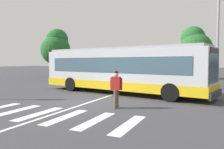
{
  "coord_description": "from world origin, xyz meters",
  "views": [
    {
      "loc": [
        6.21,
        -9.78,
        2.13
      ],
      "look_at": [
        0.2,
        3.56,
        1.3
      ],
      "focal_mm": 36.01,
      "sensor_mm": 36.0,
      "label": 1
    }
  ],
  "objects_px": {
    "parked_car_white": "(132,73)",
    "parked_car_charcoal": "(155,74)",
    "city_transit_bus": "(121,70)",
    "background_tree_right": "(195,46)",
    "background_tree_left": "(56,47)",
    "parked_car_red": "(178,74)",
    "twin_arm_street_lamp": "(218,18)",
    "pedestrian_crossing_street": "(116,87)"
  },
  "relations": [
    {
      "from": "pedestrian_crossing_street",
      "to": "parked_car_white",
      "type": "xyz_separation_m",
      "value": [
        -4.7,
        15.63,
        -0.2
      ]
    },
    {
      "from": "parked_car_white",
      "to": "twin_arm_street_lamp",
      "type": "distance_m",
      "value": 10.99
    },
    {
      "from": "background_tree_right",
      "to": "pedestrian_crossing_street",
      "type": "bearing_deg",
      "value": -95.46
    },
    {
      "from": "city_transit_bus",
      "to": "parked_car_charcoal",
      "type": "relative_size",
      "value": 2.72
    },
    {
      "from": "parked_car_charcoal",
      "to": "pedestrian_crossing_street",
      "type": "bearing_deg",
      "value": -83.22
    },
    {
      "from": "parked_car_charcoal",
      "to": "parked_car_red",
      "type": "relative_size",
      "value": 0.99
    },
    {
      "from": "parked_car_charcoal",
      "to": "background_tree_left",
      "type": "distance_m",
      "value": 13.98
    },
    {
      "from": "parked_car_charcoal",
      "to": "background_tree_left",
      "type": "bearing_deg",
      "value": -179.95
    },
    {
      "from": "twin_arm_street_lamp",
      "to": "background_tree_left",
      "type": "xyz_separation_m",
      "value": [
        -19.73,
        3.3,
        -1.7
      ]
    },
    {
      "from": "parked_car_charcoal",
      "to": "background_tree_right",
      "type": "relative_size",
      "value": 0.69
    },
    {
      "from": "city_transit_bus",
      "to": "background_tree_left",
      "type": "bearing_deg",
      "value": 142.21
    },
    {
      "from": "city_transit_bus",
      "to": "parked_car_charcoal",
      "type": "height_order",
      "value": "city_transit_bus"
    },
    {
      "from": "parked_car_charcoal",
      "to": "background_tree_right",
      "type": "bearing_deg",
      "value": 52.71
    },
    {
      "from": "parked_car_charcoal",
      "to": "parked_car_white",
      "type": "bearing_deg",
      "value": 173.46
    },
    {
      "from": "pedestrian_crossing_street",
      "to": "twin_arm_street_lamp",
      "type": "height_order",
      "value": "twin_arm_street_lamp"
    },
    {
      "from": "background_tree_right",
      "to": "twin_arm_street_lamp",
      "type": "bearing_deg",
      "value": -73.7
    },
    {
      "from": "parked_car_red",
      "to": "background_tree_right",
      "type": "distance_m",
      "value": 5.9
    },
    {
      "from": "pedestrian_crossing_street",
      "to": "background_tree_left",
      "type": "xyz_separation_m",
      "value": [
        -15.39,
        15.29,
        3.16
      ]
    },
    {
      "from": "pedestrian_crossing_street",
      "to": "parked_car_red",
      "type": "relative_size",
      "value": 0.38
    },
    {
      "from": "pedestrian_crossing_street",
      "to": "parked_car_charcoal",
      "type": "height_order",
      "value": "pedestrian_crossing_street"
    },
    {
      "from": "pedestrian_crossing_street",
      "to": "background_tree_right",
      "type": "distance_m",
      "value": 20.56
    },
    {
      "from": "parked_car_white",
      "to": "background_tree_right",
      "type": "relative_size",
      "value": 0.7
    },
    {
      "from": "parked_car_charcoal",
      "to": "parked_car_red",
      "type": "xyz_separation_m",
      "value": [
        2.47,
        0.23,
        0.0
      ]
    },
    {
      "from": "parked_car_red",
      "to": "twin_arm_street_lamp",
      "type": "height_order",
      "value": "twin_arm_street_lamp"
    },
    {
      "from": "parked_car_white",
      "to": "parked_car_red",
      "type": "distance_m",
      "value": 5.35
    },
    {
      "from": "parked_car_white",
      "to": "parked_car_charcoal",
      "type": "relative_size",
      "value": 1.02
    },
    {
      "from": "parked_car_charcoal",
      "to": "parked_car_red",
      "type": "bearing_deg",
      "value": 5.38
    },
    {
      "from": "parked_car_red",
      "to": "parked_car_white",
      "type": "bearing_deg",
      "value": 178.95
    },
    {
      "from": "parked_car_charcoal",
      "to": "parked_car_red",
      "type": "distance_m",
      "value": 2.48
    },
    {
      "from": "background_tree_left",
      "to": "background_tree_right",
      "type": "bearing_deg",
      "value": 15.91
    },
    {
      "from": "parked_car_white",
      "to": "background_tree_left",
      "type": "relative_size",
      "value": 0.69
    },
    {
      "from": "parked_car_white",
      "to": "background_tree_right",
      "type": "distance_m",
      "value": 8.73
    },
    {
      "from": "city_transit_bus",
      "to": "background_tree_right",
      "type": "relative_size",
      "value": 1.87
    },
    {
      "from": "twin_arm_street_lamp",
      "to": "background_tree_right",
      "type": "xyz_separation_m",
      "value": [
        -2.41,
        8.23,
        -1.74
      ]
    },
    {
      "from": "parked_car_charcoal",
      "to": "background_tree_left",
      "type": "height_order",
      "value": "background_tree_left"
    },
    {
      "from": "background_tree_right",
      "to": "parked_car_white",
      "type": "bearing_deg",
      "value": -145.29
    },
    {
      "from": "twin_arm_street_lamp",
      "to": "background_tree_left",
      "type": "relative_size",
      "value": 1.44
    },
    {
      "from": "twin_arm_street_lamp",
      "to": "background_tree_right",
      "type": "height_order",
      "value": "twin_arm_street_lamp"
    },
    {
      "from": "parked_car_white",
      "to": "twin_arm_street_lamp",
      "type": "relative_size",
      "value": 0.48
    },
    {
      "from": "pedestrian_crossing_street",
      "to": "background_tree_right",
      "type": "relative_size",
      "value": 0.26
    },
    {
      "from": "pedestrian_crossing_street",
      "to": "parked_car_charcoal",
      "type": "bearing_deg",
      "value": 96.78
    },
    {
      "from": "background_tree_left",
      "to": "background_tree_right",
      "type": "relative_size",
      "value": 1.01
    }
  ]
}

